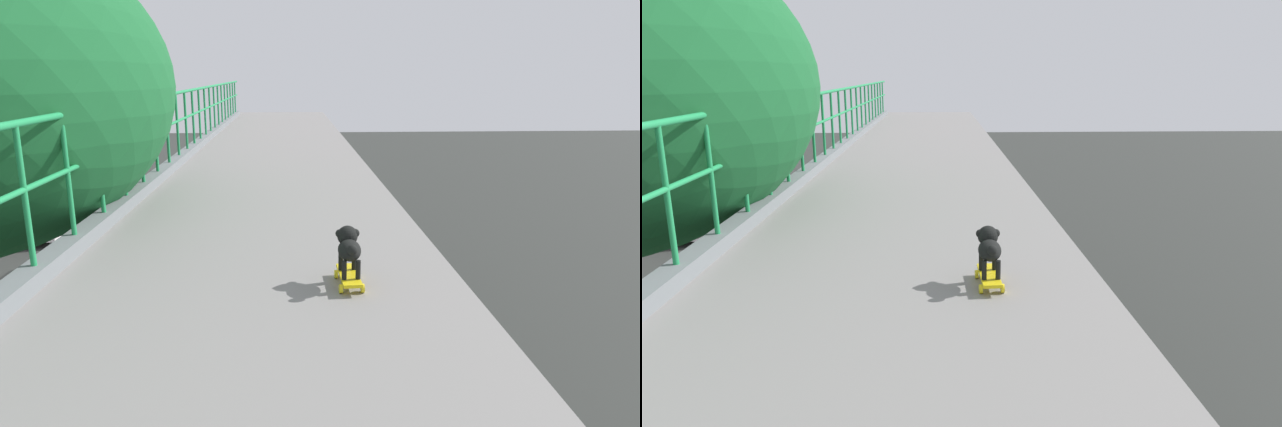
# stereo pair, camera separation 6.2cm
# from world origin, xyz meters

# --- Properties ---
(overpass_deck) EXTENTS (3.25, 37.75, 0.54)m
(overpass_deck) POSITION_xyz_m (1.33, 0.00, 4.89)
(overpass_deck) COLOR gray
(overpass_deck) RESTS_ON bridge_pier
(city_bus) EXTENTS (2.74, 10.12, 3.24)m
(city_bus) POSITION_xyz_m (-8.74, 23.18, 1.84)
(city_bus) COLOR white
(city_bus) RESTS_ON ground
(toy_skateboard) EXTENTS (0.19, 0.46, 0.09)m
(toy_skateboard) POSITION_xyz_m (2.08, 1.01, 5.23)
(toy_skateboard) COLOR yellow
(toy_skateboard) RESTS_ON overpass_deck
(small_dog) EXTENTS (0.18, 0.39, 0.34)m
(small_dog) POSITION_xyz_m (2.08, 1.03, 5.46)
(small_dog) COLOR black
(small_dog) RESTS_ON toy_skateboard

